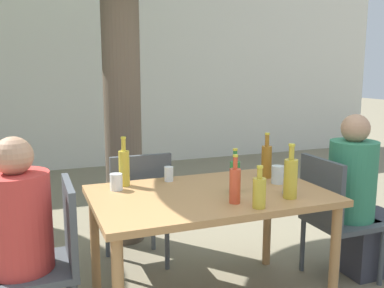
% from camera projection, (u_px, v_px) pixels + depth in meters
% --- Properties ---
extents(cafe_building_wall, '(10.00, 0.08, 2.80)m').
position_uv_depth(cafe_building_wall, '(97.00, 75.00, 6.39)').
color(cafe_building_wall, white).
rests_on(cafe_building_wall, ground_plane).
extents(dining_table_front, '(1.42, 0.89, 0.75)m').
position_uv_depth(dining_table_front, '(210.00, 205.00, 2.62)').
color(dining_table_front, '#B27F4C').
rests_on(dining_table_front, ground_plane).
extents(patio_chair_0, '(0.44, 0.44, 0.89)m').
position_uv_depth(patio_chair_0, '(50.00, 254.00, 2.32)').
color(patio_chair_0, '#474C51').
rests_on(patio_chair_0, ground_plane).
extents(patio_chair_1, '(0.44, 0.44, 0.89)m').
position_uv_depth(patio_chair_1, '(333.00, 212.00, 2.99)').
color(patio_chair_1, '#474C51').
rests_on(patio_chair_1, ground_plane).
extents(patio_chair_2, '(0.44, 0.44, 0.89)m').
position_uv_depth(patio_chair_2, '(138.00, 204.00, 3.17)').
color(patio_chair_2, '#474C51').
rests_on(patio_chair_2, ground_plane).
extents(person_seated_0, '(0.57, 0.34, 1.16)m').
position_uv_depth(person_seated_0, '(3.00, 259.00, 2.23)').
color(person_seated_0, '#383842').
rests_on(person_seated_0, ground_plane).
extents(person_seated_1, '(0.57, 0.33, 1.19)m').
position_uv_depth(person_seated_1, '(360.00, 205.00, 3.06)').
color(person_seated_1, '#383842').
rests_on(person_seated_1, ground_plane).
extents(oil_cruet_0, '(0.08, 0.08, 0.32)m').
position_uv_depth(oil_cruet_0, '(291.00, 177.00, 2.47)').
color(oil_cruet_0, gold).
rests_on(oil_cruet_0, dining_table_front).
extents(amber_bottle_1, '(0.07, 0.07, 0.31)m').
position_uv_depth(amber_bottle_1, '(266.00, 160.00, 2.94)').
color(amber_bottle_1, '#9E661E').
rests_on(amber_bottle_1, dining_table_front).
extents(oil_cruet_2, '(0.07, 0.07, 0.32)m').
position_uv_depth(oil_cruet_2, '(124.00, 167.00, 2.73)').
color(oil_cruet_2, gold).
rests_on(oil_cruet_2, dining_table_front).
extents(soda_bottle_3, '(0.06, 0.06, 0.28)m').
position_uv_depth(soda_bottle_3, '(235.00, 184.00, 2.39)').
color(soda_bottle_3, '#DB4C2D').
rests_on(soda_bottle_3, dining_table_front).
extents(oil_cruet_4, '(0.07, 0.07, 0.23)m').
position_uv_depth(oil_cruet_4, '(259.00, 192.00, 2.30)').
color(oil_cruet_4, gold).
rests_on(oil_cruet_4, dining_table_front).
extents(green_bottle_5, '(0.06, 0.06, 0.27)m').
position_uv_depth(green_bottle_5, '(235.00, 176.00, 2.59)').
color(green_bottle_5, '#287A38').
rests_on(green_bottle_5, dining_table_front).
extents(drinking_glass_0, '(0.08, 0.08, 0.12)m').
position_uv_depth(drinking_glass_0, '(278.00, 175.00, 2.80)').
color(drinking_glass_0, silver).
rests_on(drinking_glass_0, dining_table_front).
extents(drinking_glass_1, '(0.08, 0.08, 0.10)m').
position_uv_depth(drinking_glass_1, '(116.00, 182.00, 2.65)').
color(drinking_glass_1, white).
rests_on(drinking_glass_1, dining_table_front).
extents(drinking_glass_2, '(0.07, 0.07, 0.09)m').
position_uv_depth(drinking_glass_2, '(289.00, 186.00, 2.58)').
color(drinking_glass_2, silver).
rests_on(drinking_glass_2, dining_table_front).
extents(drinking_glass_3, '(0.06, 0.06, 0.10)m').
position_uv_depth(drinking_glass_3, '(169.00, 174.00, 2.86)').
color(drinking_glass_3, white).
rests_on(drinking_glass_3, dining_table_front).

